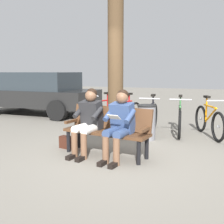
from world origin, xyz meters
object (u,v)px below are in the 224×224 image
at_px(bicycle_purple, 103,113).
at_px(bicycle_silver, 209,121).
at_px(person_companion, 88,118).
at_px(handbag, 67,142).
at_px(litter_bin, 146,122).
at_px(parked_car, 39,92).
at_px(bench, 108,127).
at_px(bicycle_red, 152,118).
at_px(bicycle_blue, 180,119).
at_px(person_reading, 120,121).
at_px(bicycle_orange, 125,115).
at_px(tree_trunk, 116,55).

bearing_deg(bicycle_purple, bicycle_silver, 108.05).
bearing_deg(person_companion, bicycle_purple, -64.37).
height_order(handbag, litter_bin, litter_bin).
xyz_separation_m(handbag, parked_car, (3.14, -3.40, 0.65)).
xyz_separation_m(bench, parked_car, (4.04, -3.45, 0.27)).
distance_m(handbag, litter_bin, 1.82).
xyz_separation_m(bicycle_red, parked_car, (4.36, -1.39, 0.41)).
relative_size(litter_bin, bicycle_blue, 0.46).
distance_m(bench, person_reading, 0.40).
bearing_deg(bicycle_orange, bicycle_red, 92.09).
distance_m(person_reading, bicycle_blue, 2.44).
bearing_deg(person_reading, bicycle_blue, -98.48).
bearing_deg(tree_trunk, litter_bin, 169.63).
bearing_deg(bench, tree_trunk, -65.99).
xyz_separation_m(bicycle_blue, parked_car, (5.04, -1.34, 0.41)).
bearing_deg(parked_car, bicycle_red, 161.75).
relative_size(person_companion, litter_bin, 1.55).
distance_m(bicycle_blue, bicycle_orange, 1.43).
bearing_deg(litter_bin, bicycle_silver, -147.89).
distance_m(bicycle_red, parked_car, 4.60).
bearing_deg(handbag, bicycle_purple, -85.12).
height_order(bicycle_silver, bicycle_purple, same).
relative_size(tree_trunk, bicycle_red, 2.23).
distance_m(bench, litter_bin, 1.38).
bearing_deg(person_companion, handbag, -8.16).
xyz_separation_m(bicycle_orange, bicycle_purple, (0.66, -0.06, 0.00)).
relative_size(bicycle_orange, bicycle_purple, 1.04).
height_order(bench, bicycle_blue, bicycle_blue).
bearing_deg(bicycle_silver, bicycle_purple, -117.54).
bearing_deg(bicycle_red, tree_trunk, -54.76).
relative_size(bench, tree_trunk, 0.44).
height_order(litter_bin, bicycle_blue, bicycle_blue).
xyz_separation_m(litter_bin, parked_car, (4.42, -2.13, 0.39)).
relative_size(person_companion, parked_car, 0.28).
height_order(handbag, parked_car, parked_car).
height_order(person_reading, bicycle_silver, person_reading).
xyz_separation_m(bicycle_purple, parked_car, (2.95, -1.16, 0.41)).
xyz_separation_m(bicycle_red, bicycle_orange, (0.75, -0.17, 0.00)).
relative_size(bicycle_blue, bicycle_purple, 1.06).
xyz_separation_m(person_reading, person_companion, (0.63, -0.09, -0.00)).
relative_size(bench, bicycle_silver, 1.06).
xyz_separation_m(person_companion, bicycle_purple, (0.75, -2.41, -0.30)).
xyz_separation_m(bicycle_blue, bicycle_red, (0.68, 0.05, 0.00)).
distance_m(bicycle_orange, parked_car, 3.84).
bearing_deg(bicycle_silver, bicycle_orange, -116.97).
height_order(person_reading, bicycle_orange, person_reading).
xyz_separation_m(handbag, tree_trunk, (-0.49, -1.42, 1.75)).
height_order(bicycle_silver, parked_car, parked_car).
xyz_separation_m(person_companion, handbag, (0.56, -0.17, -0.54)).
xyz_separation_m(person_companion, litter_bin, (-0.72, -1.44, -0.28)).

